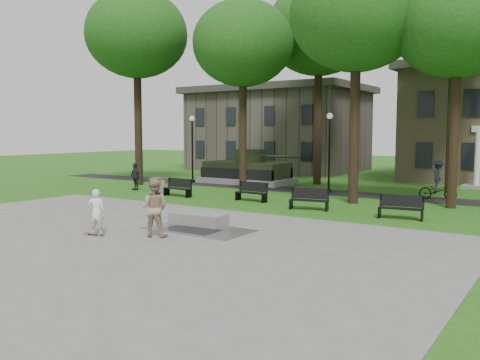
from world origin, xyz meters
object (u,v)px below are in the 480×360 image
(skateboarder, at_px, (96,212))
(friend_watching, at_px, (154,208))
(concrete_block, at_px, (199,219))
(park_bench_0, at_px, (178,187))
(cyclist, at_px, (438,184))
(trash_bin, at_px, (157,186))

(skateboarder, bearing_deg, friend_watching, 175.91)
(concrete_block, relative_size, friend_watching, 1.10)
(skateboarder, height_order, park_bench_0, skateboarder)
(skateboarder, bearing_deg, cyclist, -145.00)
(concrete_block, xyz_separation_m, friend_watching, (0.15, -2.62, 0.77))
(friend_watching, relative_size, park_bench_0, 1.09)
(skateboarder, distance_m, trash_bin, 11.76)
(skateboarder, height_order, cyclist, cyclist)
(park_bench_0, distance_m, trash_bin, 1.66)
(concrete_block, xyz_separation_m, park_bench_0, (-6.41, 6.31, 0.28))
(friend_watching, xyz_separation_m, cyclist, (5.88, 15.47, -0.15))
(concrete_block, xyz_separation_m, trash_bin, (-8.08, 6.37, 0.24))
(park_bench_0, bearing_deg, cyclist, 31.08)
(friend_watching, bearing_deg, skateboarder, 5.11)
(skateboarder, height_order, trash_bin, skateboarder)
(cyclist, relative_size, trash_bin, 2.21)
(concrete_block, height_order, friend_watching, friend_watching)
(cyclist, height_order, trash_bin, cyclist)
(friend_watching, distance_m, cyclist, 16.55)
(concrete_block, distance_m, skateboarder, 3.97)
(skateboarder, relative_size, trash_bin, 1.68)
(skateboarder, xyz_separation_m, trash_bin, (-6.34, 9.89, -0.34))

